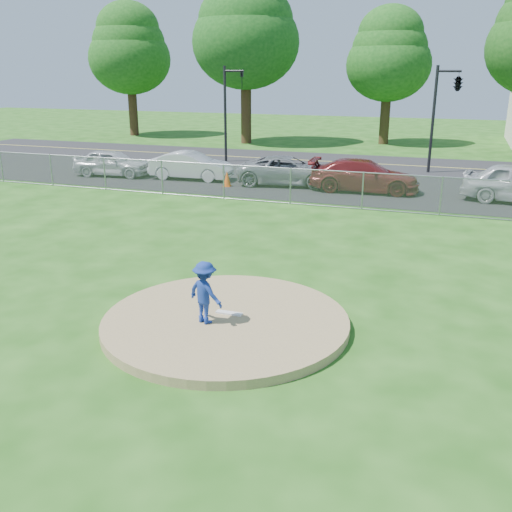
{
  "coord_description": "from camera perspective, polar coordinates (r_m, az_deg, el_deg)",
  "views": [
    {
      "loc": [
        4.43,
        -10.58,
        5.37
      ],
      "look_at": [
        0.0,
        2.0,
        1.0
      ],
      "focal_mm": 40.0,
      "sensor_mm": 36.0,
      "label": 1
    }
  ],
  "objects": [
    {
      "name": "chain_link_fence",
      "position": [
        23.47,
        8.19,
        6.6
      ],
      "size": [
        40.0,
        0.06,
        1.5
      ],
      "primitive_type": "cube",
      "color": "gray",
      "rests_on": "ground"
    },
    {
      "name": "traffic_signal_center",
      "position": [
        32.59,
        19.34,
        15.83
      ],
      "size": [
        1.42,
        2.48,
        5.6
      ],
      "color": "black",
      "rests_on": "ground"
    },
    {
      "name": "pitchers_mound",
      "position": [
        12.62,
        -3.04,
        -6.56
      ],
      "size": [
        5.4,
        5.4,
        0.2
      ],
      "primitive_type": "cylinder",
      "color": "#927B50",
      "rests_on": "ground"
    },
    {
      "name": "tree_center",
      "position": [
        44.92,
        13.18,
        19.09
      ],
      "size": [
        6.16,
        6.16,
        9.84
      ],
      "color": "#322312",
      "rests_on": "ground"
    },
    {
      "name": "traffic_cone",
      "position": [
        27.68,
        -2.91,
        7.74
      ],
      "size": [
        0.39,
        0.39,
        0.75
      ],
      "primitive_type": "cone",
      "color": "#FF5D0D",
      "rests_on": "parking_lot"
    },
    {
      "name": "tree_far_left",
      "position": [
        51.0,
        -12.58,
        19.63
      ],
      "size": [
        6.72,
        6.72,
        10.74
      ],
      "color": "#371F14",
      "rests_on": "ground"
    },
    {
      "name": "parked_car_gray",
      "position": [
        28.05,
        3.23,
        8.51
      ],
      "size": [
        5.21,
        3.0,
        1.37
      ],
      "primitive_type": "imported",
      "rotation": [
        0.0,
        0.0,
        1.73
      ],
      "color": "gray",
      "rests_on": "parking_lot"
    },
    {
      "name": "parked_car_darkred",
      "position": [
        26.9,
        10.76,
        7.9
      ],
      "size": [
        5.08,
        2.25,
        1.45
      ],
      "primitive_type": "imported",
      "rotation": [
        0.0,
        0.0,
        1.62
      ],
      "color": "maroon",
      "rests_on": "parking_lot"
    },
    {
      "name": "traffic_signal_left",
      "position": [
        35.21,
        -2.74,
        14.85
      ],
      "size": [
        1.28,
        0.2,
        5.6
      ],
      "color": "black",
      "rests_on": "ground"
    },
    {
      "name": "pitching_rubber",
      "position": [
        12.74,
        -2.7,
        -5.72
      ],
      "size": [
        0.6,
        0.15,
        0.04
      ],
      "primitive_type": "cube",
      "color": "white",
      "rests_on": "pitchers_mound"
    },
    {
      "name": "tree_left",
      "position": [
        44.44,
        -1.04,
        21.84
      ],
      "size": [
        7.84,
        7.84,
        12.53
      ],
      "color": "#352113",
      "rests_on": "ground"
    },
    {
      "name": "ground",
      "position": [
        21.72,
        7.04,
        3.69
      ],
      "size": [
        120.0,
        120.0,
        0.0
      ],
      "primitive_type": "plane",
      "color": "#1A4D10",
      "rests_on": "ground"
    },
    {
      "name": "parking_lot",
      "position": [
        27.96,
        9.98,
        6.8
      ],
      "size": [
        50.0,
        8.0,
        0.01
      ],
      "primitive_type": "cube",
      "color": "black",
      "rests_on": "ground"
    },
    {
      "name": "street",
      "position": [
        35.27,
        12.1,
        8.99
      ],
      "size": [
        60.0,
        7.0,
        0.01
      ],
      "primitive_type": "cube",
      "color": "black",
      "rests_on": "ground"
    },
    {
      "name": "parked_car_silver",
      "position": [
        31.37,
        -14.17,
        9.04
      ],
      "size": [
        4.22,
        2.06,
        1.39
      ],
      "primitive_type": "imported",
      "rotation": [
        0.0,
        0.0,
        1.68
      ],
      "color": "#BDBDC2",
      "rests_on": "parking_lot"
    },
    {
      "name": "parked_car_white",
      "position": [
        29.65,
        -6.55,
        8.96
      ],
      "size": [
        4.29,
        1.72,
        1.39
      ],
      "primitive_type": "imported",
      "rotation": [
        0.0,
        0.0,
        1.63
      ],
      "color": "silver",
      "rests_on": "parking_lot"
    },
    {
      "name": "pitcher",
      "position": [
        12.12,
        -5.11,
        -3.65
      ],
      "size": [
        1.01,
        0.79,
        1.37
      ],
      "primitive_type": "imported",
      "rotation": [
        0.0,
        0.0,
        2.77
      ],
      "color": "navy",
      "rests_on": "pitchers_mound"
    }
  ]
}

